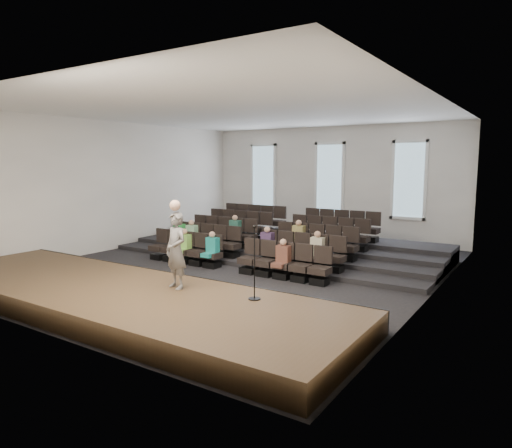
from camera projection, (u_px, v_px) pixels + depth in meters
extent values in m
plane|color=black|center=(241.00, 267.00, 15.00)|extent=(14.00, 14.00, 0.00)
cube|color=white|center=(240.00, 111.00, 14.33)|extent=(12.00, 14.00, 0.02)
cube|color=white|center=(330.00, 183.00, 20.49)|extent=(12.00, 0.04, 5.00)
cube|color=white|center=(33.00, 209.00, 8.83)|extent=(12.00, 0.04, 5.00)
cube|color=white|center=(115.00, 186.00, 17.92)|extent=(0.04, 14.00, 5.00)
cube|color=white|center=(437.00, 199.00, 11.41)|extent=(0.04, 14.00, 5.00)
cube|color=#3F2D1B|center=(116.00, 297.00, 10.73)|extent=(11.80, 3.60, 0.50)
cube|color=black|center=(169.00, 281.00, 12.20)|extent=(11.80, 0.06, 0.52)
cube|color=black|center=(277.00, 253.00, 16.92)|extent=(11.80, 4.80, 0.15)
cube|color=black|center=(284.00, 249.00, 17.34)|extent=(11.80, 3.75, 0.30)
cube|color=black|center=(290.00, 245.00, 17.77)|extent=(11.80, 2.70, 0.45)
cube|color=black|center=(297.00, 241.00, 18.19)|extent=(11.80, 1.65, 0.60)
cube|color=black|center=(159.00, 256.00, 16.17)|extent=(0.47, 0.43, 0.20)
cube|color=black|center=(159.00, 248.00, 16.13)|extent=(0.55, 0.50, 0.19)
cube|color=black|center=(163.00, 236.00, 16.25)|extent=(0.55, 0.08, 0.50)
cube|color=black|center=(171.00, 258.00, 15.85)|extent=(0.47, 0.43, 0.20)
cube|color=black|center=(171.00, 250.00, 15.81)|extent=(0.55, 0.50, 0.19)
cube|color=black|center=(175.00, 237.00, 15.93)|extent=(0.55, 0.08, 0.50)
cube|color=black|center=(184.00, 260.00, 15.53)|extent=(0.47, 0.43, 0.20)
cube|color=black|center=(184.00, 251.00, 15.48)|extent=(0.55, 0.50, 0.19)
cube|color=black|center=(188.00, 239.00, 15.60)|extent=(0.55, 0.08, 0.50)
cube|color=black|center=(198.00, 262.00, 15.20)|extent=(0.47, 0.43, 0.20)
cube|color=black|center=(198.00, 253.00, 15.16)|extent=(0.55, 0.50, 0.19)
cube|color=black|center=(202.00, 240.00, 15.28)|extent=(0.55, 0.08, 0.50)
cube|color=black|center=(212.00, 265.00, 14.88)|extent=(0.47, 0.43, 0.20)
cube|color=black|center=(212.00, 255.00, 14.84)|extent=(0.55, 0.50, 0.19)
cube|color=black|center=(216.00, 242.00, 14.96)|extent=(0.55, 0.08, 0.50)
cube|color=black|center=(249.00, 270.00, 14.09)|extent=(0.47, 0.43, 0.20)
cube|color=black|center=(249.00, 260.00, 14.05)|extent=(0.55, 0.50, 0.19)
cube|color=black|center=(252.00, 246.00, 14.17)|extent=(0.55, 0.08, 0.50)
cube|color=black|center=(265.00, 273.00, 13.77)|extent=(0.47, 0.43, 0.20)
cube|color=black|center=(265.00, 263.00, 13.73)|extent=(0.55, 0.50, 0.19)
cube|color=black|center=(269.00, 248.00, 13.85)|extent=(0.55, 0.08, 0.50)
cube|color=black|center=(282.00, 275.00, 13.44)|extent=(0.47, 0.43, 0.20)
cube|color=black|center=(283.00, 265.00, 13.40)|extent=(0.55, 0.50, 0.19)
cube|color=black|center=(286.00, 250.00, 13.52)|extent=(0.55, 0.08, 0.50)
cube|color=black|center=(301.00, 278.00, 13.12)|extent=(0.47, 0.43, 0.20)
cube|color=black|center=(301.00, 268.00, 13.08)|extent=(0.55, 0.50, 0.19)
cube|color=black|center=(304.00, 252.00, 13.20)|extent=(0.55, 0.08, 0.50)
cube|color=black|center=(320.00, 281.00, 12.79)|extent=(0.47, 0.43, 0.20)
cube|color=black|center=(320.00, 270.00, 12.75)|extent=(0.55, 0.50, 0.19)
cube|color=black|center=(323.00, 255.00, 12.87)|extent=(0.55, 0.08, 0.50)
cube|color=black|center=(179.00, 248.00, 17.03)|extent=(0.47, 0.43, 0.20)
cube|color=black|center=(179.00, 240.00, 16.99)|extent=(0.55, 0.50, 0.19)
cube|color=black|center=(183.00, 228.00, 17.11)|extent=(0.55, 0.08, 0.50)
cube|color=black|center=(191.00, 249.00, 16.70)|extent=(0.47, 0.43, 0.20)
cube|color=black|center=(191.00, 241.00, 16.66)|extent=(0.55, 0.50, 0.19)
cube|color=black|center=(195.00, 229.00, 16.78)|extent=(0.55, 0.08, 0.50)
cube|color=black|center=(204.00, 251.00, 16.38)|extent=(0.47, 0.43, 0.20)
cube|color=black|center=(204.00, 243.00, 16.34)|extent=(0.55, 0.50, 0.19)
cube|color=black|center=(207.00, 231.00, 16.46)|extent=(0.55, 0.08, 0.50)
cube|color=black|center=(217.00, 253.00, 16.05)|extent=(0.47, 0.43, 0.20)
cube|color=black|center=(217.00, 244.00, 16.01)|extent=(0.55, 0.50, 0.19)
cube|color=black|center=(221.00, 232.00, 16.13)|extent=(0.55, 0.08, 0.50)
cube|color=black|center=(231.00, 255.00, 15.73)|extent=(0.47, 0.43, 0.20)
cube|color=black|center=(231.00, 246.00, 15.69)|extent=(0.55, 0.50, 0.19)
cube|color=black|center=(234.00, 233.00, 15.81)|extent=(0.55, 0.08, 0.50)
cube|color=black|center=(267.00, 259.00, 14.94)|extent=(0.47, 0.43, 0.20)
cube|color=black|center=(267.00, 250.00, 14.90)|extent=(0.55, 0.50, 0.19)
cube|color=black|center=(270.00, 237.00, 15.02)|extent=(0.55, 0.08, 0.50)
cube|color=black|center=(283.00, 262.00, 14.62)|extent=(0.47, 0.43, 0.20)
cube|color=black|center=(283.00, 252.00, 14.58)|extent=(0.55, 0.50, 0.19)
cube|color=black|center=(286.00, 239.00, 14.70)|extent=(0.55, 0.08, 0.50)
cube|color=black|center=(299.00, 264.00, 14.29)|extent=(0.47, 0.43, 0.20)
cube|color=black|center=(299.00, 254.00, 14.25)|extent=(0.55, 0.50, 0.19)
cube|color=black|center=(303.00, 240.00, 14.37)|extent=(0.55, 0.08, 0.50)
cube|color=black|center=(317.00, 266.00, 13.97)|extent=(0.47, 0.43, 0.20)
cube|color=black|center=(317.00, 256.00, 13.93)|extent=(0.55, 0.50, 0.19)
cube|color=black|center=(320.00, 242.00, 14.05)|extent=(0.55, 0.08, 0.50)
cube|color=black|center=(335.00, 269.00, 13.65)|extent=(0.47, 0.43, 0.20)
cube|color=black|center=(335.00, 258.00, 13.60)|extent=(0.55, 0.50, 0.19)
cube|color=black|center=(338.00, 244.00, 13.72)|extent=(0.55, 0.08, 0.50)
cube|color=black|center=(197.00, 240.00, 17.88)|extent=(0.47, 0.42, 0.20)
cube|color=black|center=(197.00, 232.00, 17.84)|extent=(0.55, 0.50, 0.19)
cube|color=black|center=(201.00, 221.00, 17.96)|extent=(0.55, 0.08, 0.50)
cube|color=black|center=(209.00, 241.00, 17.55)|extent=(0.47, 0.42, 0.20)
cube|color=black|center=(209.00, 233.00, 17.51)|extent=(0.55, 0.50, 0.19)
cube|color=black|center=(212.00, 222.00, 17.63)|extent=(0.55, 0.08, 0.50)
cube|color=black|center=(222.00, 243.00, 17.23)|extent=(0.47, 0.42, 0.20)
cube|color=black|center=(222.00, 235.00, 17.19)|extent=(0.55, 0.50, 0.19)
cube|color=black|center=(225.00, 223.00, 17.31)|extent=(0.55, 0.08, 0.50)
cube|color=black|center=(235.00, 244.00, 16.91)|extent=(0.47, 0.42, 0.20)
cube|color=black|center=(235.00, 236.00, 16.86)|extent=(0.55, 0.50, 0.19)
cube|color=black|center=(238.00, 224.00, 16.98)|extent=(0.55, 0.08, 0.50)
cube|color=black|center=(248.00, 246.00, 16.58)|extent=(0.47, 0.42, 0.20)
cube|color=black|center=(248.00, 237.00, 16.54)|extent=(0.55, 0.50, 0.19)
cube|color=black|center=(251.00, 226.00, 16.66)|extent=(0.55, 0.08, 0.50)
cube|color=black|center=(283.00, 250.00, 15.80)|extent=(0.47, 0.42, 0.20)
cube|color=black|center=(283.00, 241.00, 15.75)|extent=(0.55, 0.50, 0.19)
cube|color=black|center=(286.00, 229.00, 15.88)|extent=(0.55, 0.08, 0.50)
cube|color=black|center=(298.00, 252.00, 15.47)|extent=(0.47, 0.42, 0.20)
cube|color=black|center=(298.00, 243.00, 15.43)|extent=(0.55, 0.50, 0.19)
cube|color=black|center=(301.00, 230.00, 15.55)|extent=(0.55, 0.08, 0.50)
cube|color=black|center=(314.00, 254.00, 15.15)|extent=(0.47, 0.42, 0.20)
cube|color=black|center=(314.00, 244.00, 15.11)|extent=(0.55, 0.50, 0.19)
cube|color=black|center=(317.00, 231.00, 15.23)|extent=(0.55, 0.08, 0.50)
cube|color=black|center=(331.00, 256.00, 14.82)|extent=(0.47, 0.42, 0.20)
cube|color=black|center=(331.00, 246.00, 14.78)|extent=(0.55, 0.50, 0.19)
cube|color=black|center=(334.00, 233.00, 14.90)|extent=(0.55, 0.08, 0.50)
cube|color=black|center=(348.00, 258.00, 14.50)|extent=(0.47, 0.42, 0.20)
cube|color=black|center=(348.00, 248.00, 14.46)|extent=(0.55, 0.50, 0.19)
cube|color=black|center=(351.00, 234.00, 14.58)|extent=(0.55, 0.08, 0.50)
cube|color=black|center=(214.00, 233.00, 18.73)|extent=(0.47, 0.42, 0.20)
cube|color=black|center=(214.00, 225.00, 18.69)|extent=(0.55, 0.50, 0.19)
cube|color=black|center=(217.00, 215.00, 18.81)|extent=(0.55, 0.08, 0.50)
cube|color=black|center=(226.00, 234.00, 18.41)|extent=(0.47, 0.42, 0.20)
cube|color=black|center=(226.00, 226.00, 18.37)|extent=(0.55, 0.50, 0.19)
cube|color=black|center=(229.00, 216.00, 18.49)|extent=(0.55, 0.08, 0.50)
cube|color=black|center=(238.00, 235.00, 18.08)|extent=(0.47, 0.42, 0.20)
cube|color=black|center=(238.00, 227.00, 18.04)|extent=(0.55, 0.50, 0.19)
cube|color=black|center=(241.00, 217.00, 18.16)|extent=(0.55, 0.08, 0.50)
cube|color=black|center=(250.00, 236.00, 17.76)|extent=(0.47, 0.42, 0.20)
cube|color=black|center=(250.00, 229.00, 17.72)|extent=(0.55, 0.50, 0.19)
cube|color=black|center=(253.00, 218.00, 17.84)|extent=(0.55, 0.08, 0.50)
cube|color=black|center=(263.00, 238.00, 17.43)|extent=(0.47, 0.42, 0.20)
cube|color=black|center=(263.00, 230.00, 17.39)|extent=(0.55, 0.50, 0.19)
cube|color=black|center=(266.00, 219.00, 17.51)|extent=(0.55, 0.08, 0.50)
cube|color=black|center=(297.00, 241.00, 16.65)|extent=(0.47, 0.42, 0.20)
cube|color=black|center=(297.00, 233.00, 16.61)|extent=(0.55, 0.50, 0.19)
cube|color=black|center=(300.00, 221.00, 16.73)|extent=(0.55, 0.08, 0.50)
cube|color=black|center=(312.00, 243.00, 16.32)|extent=(0.47, 0.42, 0.20)
cube|color=black|center=(312.00, 234.00, 16.28)|extent=(0.55, 0.50, 0.19)
cube|color=black|center=(315.00, 222.00, 16.40)|extent=(0.55, 0.08, 0.50)
cube|color=black|center=(327.00, 245.00, 16.00)|extent=(0.47, 0.42, 0.20)
cube|color=black|center=(327.00, 236.00, 15.96)|extent=(0.55, 0.50, 0.19)
cube|color=black|center=(330.00, 224.00, 16.08)|extent=(0.55, 0.08, 0.50)
cube|color=black|center=(343.00, 246.00, 15.67)|extent=(0.47, 0.42, 0.20)
cube|color=black|center=(343.00, 237.00, 15.63)|extent=(0.55, 0.50, 0.19)
cube|color=black|center=(346.00, 225.00, 15.75)|extent=(0.55, 0.08, 0.50)
cube|color=black|center=(360.00, 248.00, 15.35)|extent=(0.47, 0.42, 0.20)
cube|color=black|center=(360.00, 239.00, 15.31)|extent=(0.55, 0.50, 0.19)
cube|color=black|center=(363.00, 226.00, 15.43)|extent=(0.55, 0.08, 0.50)
cube|color=black|center=(229.00, 226.00, 19.58)|extent=(0.47, 0.42, 0.20)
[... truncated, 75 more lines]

